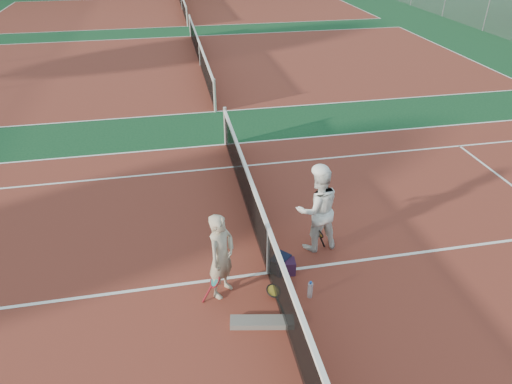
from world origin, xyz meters
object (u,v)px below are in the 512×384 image
net_main (268,251)px  racket_spare (273,292)px  player_a (221,256)px  sports_bag_purple (286,267)px  racket_red (215,286)px  water_bottle (310,290)px  player_b (317,209)px  sports_bag_navy (280,264)px  racket_black_held (318,239)px

net_main → racket_spare: bearing=-92.8°
player_a → sports_bag_purple: player_a is taller
net_main → racket_red: net_main is taller
water_bottle → player_b: bearing=69.4°
water_bottle → racket_spare: bearing=164.7°
player_a → racket_red: size_ratio=2.95×
net_main → water_bottle: (0.57, -0.72, -0.36)m
racket_red → water_bottle: 1.59m
racket_spare → water_bottle: water_bottle is taller
player_a → sports_bag_navy: bearing=-30.7°
player_b → racket_red: size_ratio=3.24×
net_main → racket_black_held: bearing=22.5°
racket_spare → sports_bag_purple: 0.61m
player_a → player_b: player_b is taller
racket_black_held → water_bottle: bearing=39.0°
player_b → sports_bag_navy: size_ratio=4.67×
racket_spare → water_bottle: bearing=-114.6°
player_b → sports_bag_navy: 1.23m
player_b → racket_red: 2.38m
player_b → sports_bag_navy: bearing=27.8°
player_a → player_b: 2.13m
net_main → player_a: (-0.86, -0.31, 0.28)m
net_main → sports_bag_navy: 0.44m
racket_red → sports_bag_purple: racket_red is taller
player_a → racket_black_held: (1.93, 0.76, -0.51)m
player_a → sports_bag_purple: bearing=-36.3°
racket_black_held → sports_bag_navy: racket_black_held is taller
player_b → racket_black_held: bearing=85.8°
net_main → racket_red: bearing=-155.8°
racket_red → racket_black_held: 2.25m
player_a → racket_red: player_a is taller
player_b → sports_bag_purple: (-0.75, -0.65, -0.73)m
player_b → sports_bag_navy: (-0.83, -0.55, -0.72)m
racket_black_held → player_b: bearing=-116.0°
player_b → racket_black_held: (0.00, -0.15, -0.59)m
racket_red → sports_bag_purple: bearing=3.6°
player_a → sports_bag_navy: 1.32m
player_a → water_bottle: bearing=-64.8°
player_b → water_bottle: 1.58m
net_main → racket_spare: (-0.03, -0.56, -0.44)m
net_main → player_a: 0.95m
racket_black_held → player_a: bearing=-6.4°
racket_spare → sports_bag_purple: (0.34, 0.51, 0.07)m
racket_red → net_main: bearing=11.0°
net_main → water_bottle: net_main is taller
player_b → racket_spare: size_ratio=2.89×
player_a → water_bottle: (1.43, -0.41, -0.64)m
player_a → sports_bag_navy: (1.09, 0.36, -0.64)m
net_main → sports_bag_navy: bearing=10.7°
net_main → player_b: size_ratio=6.36×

